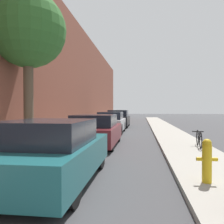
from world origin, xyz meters
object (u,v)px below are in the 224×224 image
at_px(parked_car_maroon, 95,131).
at_px(parked_car_black, 119,119).
at_px(fire_hydrant, 207,160).
at_px(parked_car_teal, 51,152).
at_px(parked_car_silver, 111,123).
at_px(bicycle, 199,139).
at_px(street_tree_near, 28,31).

height_order(parked_car_maroon, parked_car_black, parked_car_black).
relative_size(parked_car_black, fire_hydrant, 5.25).
relative_size(parked_car_teal, parked_car_silver, 0.98).
relative_size(parked_car_teal, bicycle, 2.63).
relative_size(parked_car_maroon, parked_car_silver, 1.02).
distance_m(street_tree_near, fire_hydrant, 7.67).
xyz_separation_m(parked_car_black, bicycle, (4.25, -11.36, -0.27)).
height_order(fire_hydrant, bicycle, fire_hydrant).
relative_size(parked_car_silver, parked_car_black, 0.89).
bearing_deg(parked_car_teal, bicycle, 47.22).
distance_m(parked_car_teal, bicycle, 6.15).
distance_m(parked_car_silver, parked_car_black, 5.34).
bearing_deg(bicycle, fire_hydrant, -95.26).
height_order(parked_car_black, fire_hydrant, parked_car_black).
bearing_deg(street_tree_near, bicycle, 8.79).
distance_m(parked_car_maroon, parked_car_silver, 5.46).
bearing_deg(fire_hydrant, street_tree_near, 147.79).
distance_m(parked_car_maroon, street_tree_near, 4.76).
xyz_separation_m(parked_car_teal, bicycle, (4.18, 4.51, -0.21)).
bearing_deg(parked_car_silver, street_tree_near, -107.72).
distance_m(street_tree_near, bicycle, 7.72).
distance_m(parked_car_silver, fire_hydrant, 11.03).
bearing_deg(fire_hydrant, parked_car_silver, 107.52).
xyz_separation_m(parked_car_black, fire_hydrant, (3.34, -15.86, -0.14)).
bearing_deg(street_tree_near, parked_car_black, 79.82).
bearing_deg(street_tree_near, fire_hydrant, -32.21).
height_order(parked_car_teal, fire_hydrant, parked_car_teal).
bearing_deg(parked_car_black, bicycle, -69.46).
distance_m(fire_hydrant, bicycle, 4.60).
xyz_separation_m(parked_car_silver, parked_car_black, (-0.02, 5.34, 0.04)).
xyz_separation_m(parked_car_silver, street_tree_near, (-2.24, -7.01, 3.86)).
bearing_deg(fire_hydrant, bicycle, 78.56).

